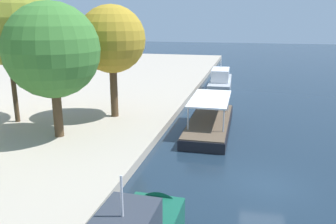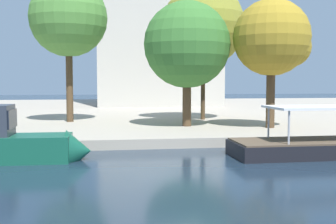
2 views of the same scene
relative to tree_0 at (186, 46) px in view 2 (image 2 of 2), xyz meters
The scene contains 6 objects.
ground_plane 15.52m from the tree_0, 102.28° to the right, with size 220.00×220.00×0.00m, color #192838.
dock_promenade 22.16m from the tree_0, 98.11° to the left, with size 120.00×55.00×0.59m, color #A39989.
tree_0 is the anchor object (origin of this frame).
tree_1 6.08m from the tree_0, 16.17° to the right, with size 5.44×5.44×9.16m.
tree_3 6.36m from the tree_0, 68.84° to the left, with size 7.75×7.11×11.67m.
tree_4 10.23m from the tree_0, 149.12° to the left, with size 6.31×6.31×11.63m.
Camera 2 is at (-2.82, -16.52, 3.91)m, focal length 44.92 mm.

